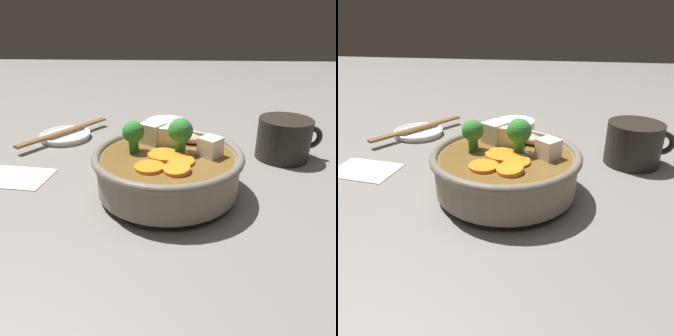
{
  "view_description": "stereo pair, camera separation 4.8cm",
  "coord_description": "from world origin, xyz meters",
  "views": [
    {
      "loc": [
        0.02,
        -0.43,
        0.25
      ],
      "look_at": [
        0.0,
        0.0,
        0.04
      ],
      "focal_mm": 35.0,
      "sensor_mm": 36.0,
      "label": 1
    },
    {
      "loc": [
        0.07,
        -0.42,
        0.25
      ],
      "look_at": [
        0.0,
        0.0,
        0.04
      ],
      "focal_mm": 35.0,
      "sensor_mm": 36.0,
      "label": 2
    }
  ],
  "objects": [
    {
      "name": "chopsticks_pair",
      "position": [
        -0.23,
        0.22,
        0.02
      ],
      "size": [
        0.14,
        0.2,
        0.01
      ],
      "color": "olive",
      "rests_on": "side_saucer"
    },
    {
      "name": "side_saucer",
      "position": [
        -0.23,
        0.22,
        0.01
      ],
      "size": [
        0.11,
        0.11,
        0.01
      ],
      "color": "white",
      "rests_on": "ground_plane"
    },
    {
      "name": "napkin",
      "position": [
        -0.25,
        0.04,
        0.0
      ],
      "size": [
        0.12,
        0.09,
        0.0
      ],
      "color": "beige",
      "rests_on": "ground_plane"
    },
    {
      "name": "ground_plane",
      "position": [
        0.0,
        0.0,
        0.0
      ],
      "size": [
        3.0,
        3.0,
        0.0
      ],
      "primitive_type": "plane",
      "color": "slate"
    },
    {
      "name": "dark_mug",
      "position": [
        0.21,
        0.14,
        0.04
      ],
      "size": [
        0.12,
        0.1,
        0.07
      ],
      "color": "black",
      "rests_on": "ground_plane"
    },
    {
      "name": "stirfry_bowl",
      "position": [
        0.0,
        0.0,
        0.04
      ],
      "size": [
        0.22,
        0.22,
        0.11
      ],
      "color": "slate",
      "rests_on": "ground_plane"
    },
    {
      "name": "tea_cup",
      "position": [
        -0.02,
        0.21,
        0.03
      ],
      "size": [
        0.08,
        0.08,
        0.05
      ],
      "color": "white",
      "rests_on": "ground_plane"
    }
  ]
}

